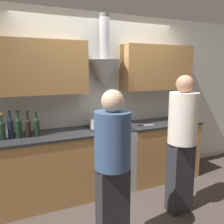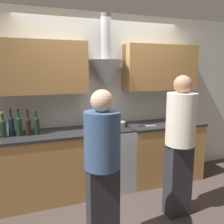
% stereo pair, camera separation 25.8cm
% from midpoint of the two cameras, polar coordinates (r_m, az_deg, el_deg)
% --- Properties ---
extents(ground_plane, '(12.00, 12.00, 0.00)m').
position_cam_midpoint_polar(ground_plane, '(3.56, 3.45, -19.71)').
color(ground_plane, '#423833').
extents(wall_back, '(8.40, 0.52, 2.60)m').
position_cam_midpoint_polar(wall_back, '(3.62, -0.39, 5.44)').
color(wall_back, silver).
rests_on(wall_back, ground_plane).
extents(counter_left, '(1.40, 0.62, 0.93)m').
position_cam_midpoint_polar(counter_left, '(3.41, -14.57, -12.71)').
color(counter_left, '#B27F47').
rests_on(counter_left, ground_plane).
extents(counter_right, '(1.23, 0.62, 0.93)m').
position_cam_midpoint_polar(counter_right, '(4.02, 13.80, -9.05)').
color(counter_right, '#B27F47').
rests_on(counter_right, ground_plane).
extents(stove_range, '(0.61, 0.60, 0.93)m').
position_cam_midpoint_polar(stove_range, '(3.62, 1.52, -10.91)').
color(stove_range, '#A8AAAF').
rests_on(stove_range, ground_plane).
extents(wine_bottle_2, '(0.07, 0.07, 0.33)m').
position_cam_midpoint_polar(wine_bottle_2, '(3.21, -22.67, -3.42)').
color(wine_bottle_2, black).
rests_on(wine_bottle_2, counter_left).
extents(wine_bottle_3, '(0.07, 0.07, 0.35)m').
position_cam_midpoint_polar(wine_bottle_3, '(3.22, -20.97, -3.03)').
color(wine_bottle_3, black).
rests_on(wine_bottle_3, counter_left).
extents(wine_bottle_4, '(0.08, 0.08, 0.35)m').
position_cam_midpoint_polar(wine_bottle_4, '(3.21, -19.37, -3.02)').
color(wine_bottle_4, black).
rests_on(wine_bottle_4, counter_left).
extents(wine_bottle_5, '(0.07, 0.07, 0.34)m').
position_cam_midpoint_polar(wine_bottle_5, '(3.20, -17.37, -3.11)').
color(wine_bottle_5, black).
rests_on(wine_bottle_5, counter_left).
extents(wine_bottle_6, '(0.07, 0.07, 0.34)m').
position_cam_midpoint_polar(wine_bottle_6, '(3.21, -15.55, -2.94)').
color(wine_bottle_6, black).
rests_on(wine_bottle_6, counter_left).
extents(stock_pot, '(0.27, 0.27, 0.14)m').
position_cam_midpoint_polar(stock_pot, '(3.47, -0.89, -2.68)').
color(stock_pot, '#A8AAAF').
rests_on(stock_pot, stove_range).
extents(mixing_bowl, '(0.22, 0.22, 0.07)m').
position_cam_midpoint_polar(mixing_bowl, '(3.54, 3.50, -2.94)').
color(mixing_bowl, '#A8AAAF').
rests_on(mixing_bowl, stove_range).
extents(orange_fruit, '(0.08, 0.08, 0.08)m').
position_cam_midpoint_polar(orange_fruit, '(4.17, 19.02, -1.38)').
color(orange_fruit, orange).
rests_on(orange_fruit, counter_right).
extents(chefs_knife, '(0.27, 0.06, 0.01)m').
position_cam_midpoint_polar(chefs_knife, '(3.62, 10.49, -3.32)').
color(chefs_knife, silver).
rests_on(chefs_knife, counter_right).
extents(person_foreground_left, '(0.34, 0.34, 1.60)m').
position_cam_midpoint_polar(person_foreground_left, '(2.26, 1.03, -13.01)').
color(person_foreground_left, '#28282D').
rests_on(person_foreground_left, ground_plane).
extents(person_foreground_right, '(0.34, 0.34, 1.71)m').
position_cam_midpoint_polar(person_foreground_right, '(2.96, 18.45, -6.55)').
color(person_foreground_right, '#28282D').
rests_on(person_foreground_right, ground_plane).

